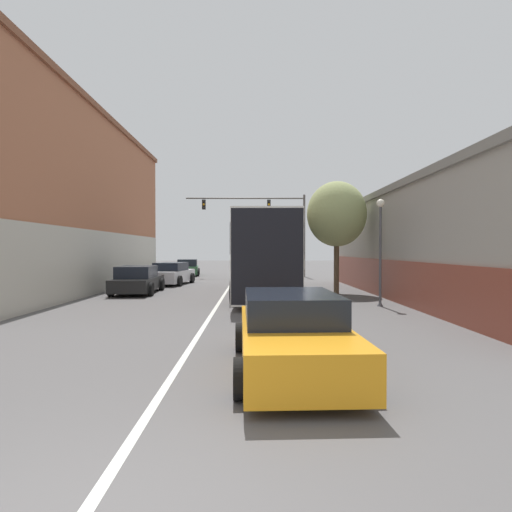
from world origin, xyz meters
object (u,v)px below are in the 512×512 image
(bus, at_px, (266,252))
(parked_car_left_mid, at_px, (188,268))
(hatchback_foreground, at_px, (292,333))
(parked_car_left_near, at_px, (138,280))
(parked_car_left_far, at_px, (172,274))
(street_lamp, at_px, (380,244))
(traffic_signal_gantry, at_px, (269,216))
(street_tree_near, at_px, (337,214))

(bus, height_order, parked_car_left_mid, bus)
(hatchback_foreground, height_order, parked_car_left_near, hatchback_foreground)
(parked_car_left_far, bearing_deg, parked_car_left_near, -179.70)
(hatchback_foreground, bearing_deg, street_lamp, -29.29)
(parked_car_left_mid, bearing_deg, street_lamp, -157.30)
(hatchback_foreground, xyz_separation_m, parked_car_left_near, (-6.61, 13.02, -0.00))
(parked_car_left_far, relative_size, traffic_signal_gantry, 0.46)
(street_lamp, xyz_separation_m, street_tree_near, (-0.76, 4.61, 1.56))
(street_lamp, bearing_deg, street_tree_near, 99.33)
(hatchback_foreground, height_order, parked_car_left_far, parked_car_left_far)
(hatchback_foreground, height_order, street_tree_near, street_tree_near)
(parked_car_left_mid, distance_m, traffic_signal_gantry, 8.36)
(parked_car_left_near, bearing_deg, street_tree_near, -92.78)
(bus, bearing_deg, street_tree_near, -79.15)
(hatchback_foreground, bearing_deg, parked_car_left_near, 25.10)
(bus, xyz_separation_m, street_lamp, (4.39, -4.00, 0.37))
(hatchback_foreground, distance_m, traffic_signal_gantry, 25.88)
(hatchback_foreground, distance_m, street_lamp, 9.49)
(parked_car_left_mid, xyz_separation_m, street_tree_near, (9.92, -14.35, 3.37))
(hatchback_foreground, relative_size, street_lamp, 1.09)
(parked_car_left_far, distance_m, traffic_signal_gantry, 10.67)
(parked_car_left_far, relative_size, street_tree_near, 0.79)
(bus, bearing_deg, parked_car_left_far, 45.79)
(parked_car_left_mid, bearing_deg, hatchback_foreground, -173.49)
(traffic_signal_gantry, bearing_deg, parked_car_left_far, -131.65)
(parked_car_left_mid, relative_size, street_tree_near, 0.76)
(parked_car_left_near, distance_m, parked_car_left_far, 5.24)
(parked_car_left_near, xyz_separation_m, street_lamp, (10.91, -4.75, 1.80))
(parked_car_left_mid, height_order, traffic_signal_gantry, traffic_signal_gantry)
(hatchback_foreground, relative_size, traffic_signal_gantry, 0.47)
(street_lamp, relative_size, street_tree_near, 0.74)
(parked_car_left_mid, distance_m, street_lamp, 21.84)
(parked_car_left_far, bearing_deg, street_tree_near, -111.52)
(parked_car_left_near, relative_size, street_tree_near, 0.78)
(parked_car_left_far, xyz_separation_m, traffic_signal_gantry, (6.49, 7.30, 4.30))
(bus, distance_m, parked_car_left_far, 8.44)
(hatchback_foreground, relative_size, parked_car_left_near, 1.03)
(hatchback_foreground, xyz_separation_m, street_tree_near, (3.54, 12.88, 3.35))
(bus, relative_size, street_lamp, 2.76)
(street_tree_near, bearing_deg, parked_car_left_far, 150.59)
(hatchback_foreground, relative_size, parked_car_left_far, 1.02)
(hatchback_foreground, bearing_deg, street_tree_near, -17.19)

